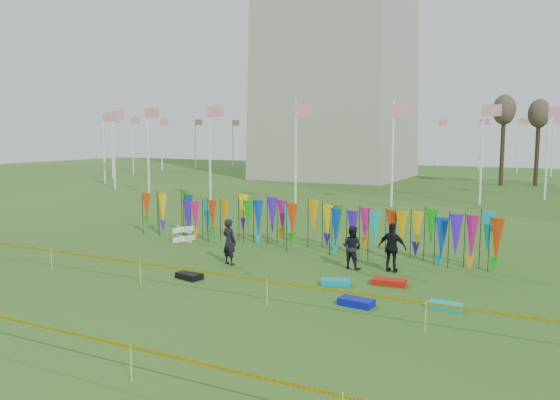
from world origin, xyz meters
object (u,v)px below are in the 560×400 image
at_px(kite_bag_black, 189,276).
at_px(kite_bag_blue, 356,302).
at_px(person_left, 229,242).
at_px(kite_bag_turquoise, 336,282).
at_px(box_kite, 184,234).
at_px(person_mid, 352,247).
at_px(kite_bag_red, 389,282).
at_px(person_right, 392,248).
at_px(kite_bag_teal, 445,306).

bearing_deg(kite_bag_black, kite_bag_blue, -1.63).
relative_size(person_left, kite_bag_turquoise, 1.86).
xyz_separation_m(box_kite, kite_bag_turquoise, (9.91, -4.01, -0.28)).
bearing_deg(person_mid, kite_bag_blue, 121.27).
bearing_deg(kite_bag_black, kite_bag_red, 20.72).
xyz_separation_m(person_right, kite_bag_teal, (2.81, -3.79, -0.89)).
distance_m(box_kite, kite_bag_turquoise, 10.70).
height_order(person_left, kite_bag_black, person_left).
height_order(kite_bag_red, kite_bag_black, kite_bag_black).
distance_m(person_right, kite_bag_teal, 4.80).
distance_m(person_mid, kite_bag_blue, 4.96).
bearing_deg(box_kite, person_right, -6.05).
bearing_deg(person_mid, kite_bag_teal, 150.77).
distance_m(kite_bag_blue, kite_bag_black, 6.78).
height_order(kite_bag_turquoise, kite_bag_black, kite_bag_black).
bearing_deg(person_mid, kite_bag_red, 150.19).
distance_m(box_kite, person_left, 5.70).
xyz_separation_m(kite_bag_turquoise, kite_bag_black, (-5.31, -1.75, 0.01)).
relative_size(person_left, person_right, 0.99).
bearing_deg(person_left, kite_bag_turquoise, -175.11).
bearing_deg(kite_bag_red, box_kite, 165.10).
bearing_deg(kite_bag_turquoise, box_kite, 157.98).
distance_m(kite_bag_black, kite_bag_teal, 9.44).
bearing_deg(person_mid, kite_bag_turquoise, 106.83).
height_order(person_mid, kite_bag_blue, person_mid).
bearing_deg(person_mid, person_left, 29.23).
bearing_deg(kite_bag_blue, kite_bag_black, 178.37).
xyz_separation_m(box_kite, person_right, (11.21, -1.19, 0.60)).
bearing_deg(kite_bag_black, person_right, 34.73).
xyz_separation_m(kite_bag_turquoise, kite_bag_teal, (4.10, -0.97, -0.00)).
xyz_separation_m(person_mid, kite_bag_black, (-4.98, -4.36, -0.77)).
distance_m(kite_bag_turquoise, kite_bag_teal, 4.21).
height_order(kite_bag_blue, kite_bag_teal, kite_bag_blue).
xyz_separation_m(person_left, kite_bag_black, (-0.13, -2.64, -0.86)).
height_order(person_mid, kite_bag_red, person_mid).
relative_size(person_mid, kite_bag_blue, 1.61).
xyz_separation_m(person_mid, kite_bag_teal, (4.43, -3.58, -0.79)).
xyz_separation_m(box_kite, person_left, (4.74, -3.12, 0.59)).
xyz_separation_m(kite_bag_blue, kite_bag_teal, (2.63, 0.98, -0.02)).
bearing_deg(kite_bag_black, person_mid, 41.24).
height_order(box_kite, person_mid, person_mid).
bearing_deg(person_left, kite_bag_teal, -176.66).
bearing_deg(kite_bag_turquoise, person_right, 65.36).
bearing_deg(kite_bag_blue, person_mid, 111.58).
height_order(kite_bag_turquoise, kite_bag_blue, kite_bag_blue).
relative_size(box_kite, kite_bag_black, 0.78).
bearing_deg(kite_bag_red, person_mid, 140.50).
distance_m(person_left, kite_bag_black, 2.78).
bearing_deg(box_kite, person_mid, -8.30).
height_order(box_kite, person_right, person_right).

